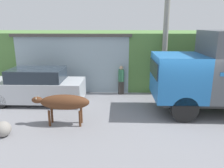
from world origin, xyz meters
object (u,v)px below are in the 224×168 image
object	(u,v)px
pedestrian_on_hill	(121,79)
roadside_rock	(3,129)
parked_suv	(36,87)
utility_pole	(166,33)
brown_cow	(64,102)

from	to	relation	value
pedestrian_on_hill	roadside_rock	bearing A→B (deg)	27.49
parked_suv	utility_pole	size ratio (longest dim) A/B	0.72
parked_suv	pedestrian_on_hill	bearing A→B (deg)	18.29
parked_suv	pedestrian_on_hill	world-z (taller)	parked_suv
brown_cow	utility_pole	size ratio (longest dim) A/B	0.34
utility_pole	roadside_rock	distance (m)	8.53
pedestrian_on_hill	roadside_rock	size ratio (longest dim) A/B	2.95
parked_suv	roadside_rock	bearing A→B (deg)	-91.29
parked_suv	roadside_rock	world-z (taller)	parked_suv
parked_suv	pedestrian_on_hill	distance (m)	4.36
pedestrian_on_hill	utility_pole	bearing A→B (deg)	159.53
roadside_rock	brown_cow	bearing A→B (deg)	27.58
brown_cow	pedestrian_on_hill	world-z (taller)	pedestrian_on_hill
brown_cow	utility_pole	world-z (taller)	utility_pole
parked_suv	brown_cow	bearing A→B (deg)	-52.76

